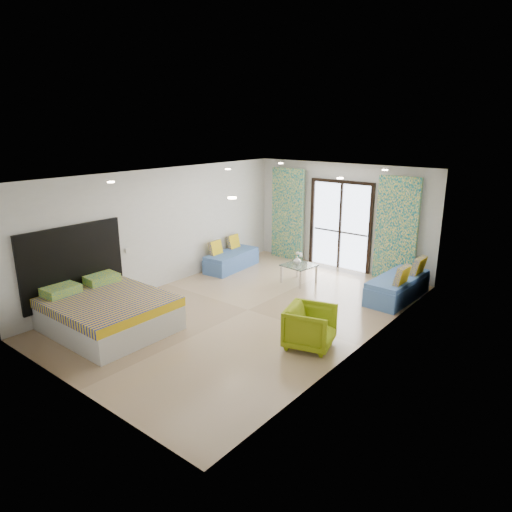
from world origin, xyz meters
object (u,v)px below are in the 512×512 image
Objects in this scene: bed at (106,312)px; armchair at (310,325)px; daybed_left at (231,259)px; daybed_right at (398,286)px; coffee_table at (299,267)px.

bed is 3.73m from armchair.
daybed_left reaches higher than bed.
daybed_left is 4.28m from daybed_right.
daybed_right is 2.36× the size of coffee_table.
daybed_right is at bearing 3.91° from daybed_left.
armchair is (3.93, -2.41, 0.14)m from daybed_left.
daybed_left is (-0.63, 4.14, -0.07)m from bed.
armchair is at bearing -52.98° from coffee_table.
bed is 1.34× the size of daybed_left.
armchair is at bearing 27.68° from bed.
bed is 2.88× the size of coffee_table.
armchair is (3.30, 1.73, 0.07)m from bed.
coffee_table reaches higher than bed.
daybed_right reaches higher than coffee_table.
armchair reaches higher than bed.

